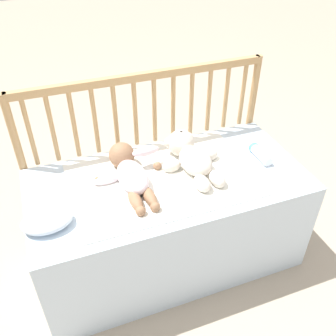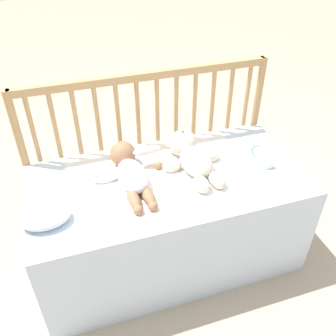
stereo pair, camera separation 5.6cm
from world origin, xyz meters
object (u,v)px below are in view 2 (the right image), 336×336
Objects in this scene: teddy_bear at (192,157)px; small_pillow at (45,217)px; baby at (130,171)px; baby_bottle at (261,155)px.

teddy_bear is 2.01× the size of small_pillow.
teddy_bear is at bearing 1.53° from baby.
teddy_bear is at bearing 14.06° from small_pillow.
small_pillow is at bearing -165.94° from teddy_bear.
teddy_bear is 0.30m from baby.
teddy_bear reaches higher than baby_bottle.
teddy_bear is 2.36× the size of baby_bottle.
teddy_bear reaches higher than small_pillow.
baby is 2.55× the size of baby_bottle.
baby_bottle is at bearing 6.56° from small_pillow.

